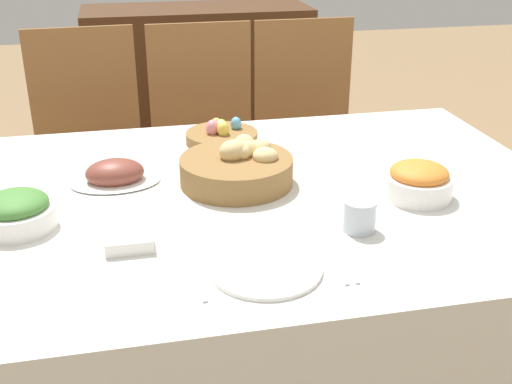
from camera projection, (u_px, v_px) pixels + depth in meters
dining_table at (254, 308)px, 1.86m from camera, size 1.69×1.19×0.74m
chair_far_left at (91, 154)px, 2.53m from camera, size 0.44×0.44×1.01m
chair_far_right at (309, 138)px, 2.71m from camera, size 0.42×0.42×1.01m
chair_far_center at (206, 146)px, 2.62m from camera, size 0.42×0.42×1.01m
sideboard at (200, 104)px, 3.33m from camera, size 1.10×0.44×0.98m
bread_basket at (238, 167)px, 1.75m from camera, size 0.31×0.31×0.12m
egg_basket at (222, 135)px, 2.05m from camera, size 0.23×0.23×0.08m
ham_platter at (115, 175)px, 1.75m from camera, size 0.25×0.17×0.07m
carrot_bowl at (418, 181)px, 1.66m from camera, size 0.18×0.18×0.10m
green_salad_bowl at (16, 212)px, 1.51m from camera, size 0.18×0.18×0.09m
dinner_plate at (266, 269)px, 1.34m from camera, size 0.24×0.24×0.01m
fork at (197, 277)px, 1.32m from camera, size 0.02×0.18×0.00m
knife at (331, 262)px, 1.37m from camera, size 0.02×0.18×0.00m
spoon at (345, 261)px, 1.38m from camera, size 0.02×0.18×0.00m
drinking_cup at (359, 216)px, 1.49m from camera, size 0.08×0.08×0.08m
butter_dish at (129, 243)px, 1.42m from camera, size 0.11×0.07×0.03m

